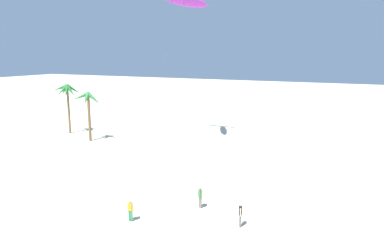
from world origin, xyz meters
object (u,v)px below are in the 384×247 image
at_px(flying_kite_0, 185,1).
at_px(person_near_left, 130,210).
at_px(palm_tree_0, 67,92).
at_px(person_foreground_walker, 240,214).
at_px(person_near_right, 200,197).
at_px(palm_tree_1, 88,102).

relative_size(flying_kite_0, person_near_left, 12.27).
relative_size(palm_tree_0, person_near_left, 4.54).
bearing_deg(palm_tree_0, person_foreground_walker, -28.26).
xyz_separation_m(flying_kite_0, person_near_left, (7.96, -24.24, -17.23)).
bearing_deg(person_near_right, flying_kite_0, 119.54).
xyz_separation_m(palm_tree_0, person_near_right, (27.95, -15.39, -5.11)).
distance_m(person_near_left, person_near_right, 5.36).
relative_size(palm_tree_0, palm_tree_1, 1.10).
xyz_separation_m(palm_tree_1, person_near_left, (18.63, -17.19, -4.40)).
bearing_deg(person_near_left, person_near_right, 50.02).
distance_m(person_foreground_walker, person_near_right, 4.01).
height_order(palm_tree_1, person_foreground_walker, palm_tree_1).
distance_m(flying_kite_0, person_near_left, 30.78).
bearing_deg(person_near_right, person_near_left, -129.98).
relative_size(person_near_left, person_near_right, 0.97).
xyz_separation_m(person_foreground_walker, person_near_left, (-7.12, -2.50, -0.06)).
xyz_separation_m(palm_tree_0, flying_kite_0, (16.54, 4.73, 12.10)).
height_order(palm_tree_0, flying_kite_0, flying_kite_0).
relative_size(flying_kite_0, person_near_right, 11.95).
bearing_deg(person_near_right, palm_tree_0, 151.15).
relative_size(palm_tree_0, person_near_right, 4.42).
height_order(palm_tree_1, person_near_right, palm_tree_1).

